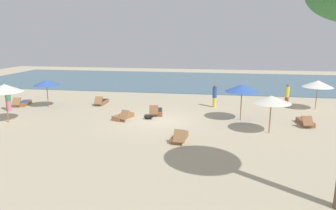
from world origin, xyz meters
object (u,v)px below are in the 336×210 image
at_px(lounger_2, 305,122).
at_px(umbrella_2, 46,83).
at_px(lounger_0, 102,102).
at_px(person_2, 8,98).
at_px(person_1, 287,95).
at_px(lounger_3, 123,116).
at_px(umbrella_4, 4,88).
at_px(lounger_4, 157,112).
at_px(person_0, 215,96).
at_px(lounger_1, 23,103).
at_px(umbrella_0, 271,99).
at_px(dog, 149,117).
at_px(umbrella_3, 318,84).
at_px(lounger_5, 179,137).
at_px(umbrella_1, 242,88).

bearing_deg(lounger_2, umbrella_2, 173.97).
xyz_separation_m(lounger_0, person_2, (-5.52, -3.13, 0.73)).
distance_m(person_1, person_2, 19.76).
bearing_deg(lounger_2, lounger_3, -177.70).
bearing_deg(umbrella_4, lounger_2, 7.45).
bearing_deg(lounger_4, person_0, 35.71).
relative_size(lounger_1, person_0, 1.06).
distance_m(lounger_1, lounger_2, 19.63).
xyz_separation_m(lounger_1, person_2, (0.15, -1.80, 0.73)).
bearing_deg(person_0, lounger_2, -34.89).
distance_m(umbrella_0, umbrella_2, 15.49).
relative_size(umbrella_2, person_0, 1.20).
bearing_deg(umbrella_4, dog, 13.97).
bearing_deg(umbrella_3, person_2, -169.50).
bearing_deg(person_2, lounger_3, -4.68).
bearing_deg(person_2, lounger_0, 29.57).
bearing_deg(lounger_1, lounger_5, -25.20).
bearing_deg(person_1, lounger_3, -154.50).
bearing_deg(umbrella_4, person_2, 125.12).
xyz_separation_m(umbrella_4, lounger_4, (8.52, 3.36, -1.92)).
bearing_deg(lounger_1, lounger_2, -5.99).
relative_size(umbrella_1, lounger_4, 1.30).
height_order(umbrella_1, lounger_3, umbrella_1).
distance_m(umbrella_1, umbrella_4, 14.14).
bearing_deg(umbrella_1, person_0, 116.33).
distance_m(umbrella_3, umbrella_4, 20.37).
bearing_deg(lounger_2, dog, -178.47).
height_order(umbrella_0, lounger_0, umbrella_0).
distance_m(umbrella_0, umbrella_4, 15.26).
height_order(lounger_1, lounger_4, lounger_4).
bearing_deg(umbrella_1, lounger_3, -173.38).
relative_size(umbrella_1, person_1, 1.33).
bearing_deg(lounger_0, dog, -38.78).
relative_size(umbrella_1, umbrella_3, 1.08).
bearing_deg(lounger_5, lounger_0, 133.63).
height_order(umbrella_3, lounger_1, umbrella_3).
xyz_separation_m(umbrella_3, umbrella_4, (-19.31, -6.46, 0.25)).
bearing_deg(lounger_4, umbrella_2, 174.69).
relative_size(person_0, person_2, 0.93).
distance_m(lounger_3, person_1, 12.01).
bearing_deg(umbrella_0, lounger_5, -156.90).
bearing_deg(lounger_4, lounger_5, -66.85).
bearing_deg(person_0, person_1, 10.75).
relative_size(lounger_1, lounger_2, 1.01).
relative_size(lounger_4, person_1, 1.02).
xyz_separation_m(umbrella_3, lounger_4, (-10.79, -3.10, -1.67)).
bearing_deg(person_0, lounger_5, -101.92).
xyz_separation_m(umbrella_3, person_2, (-21.11, -3.91, -0.94)).
distance_m(umbrella_2, person_2, 2.72).
height_order(lounger_2, person_1, person_1).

